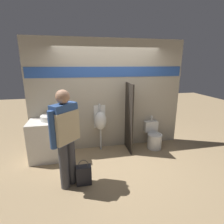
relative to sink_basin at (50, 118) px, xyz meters
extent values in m
plane|color=#997F5B|center=(1.39, -0.32, -0.96)|extent=(16.00, 16.00, 0.00)
cube|color=#B2A893|center=(1.39, 0.28, 0.39)|extent=(3.82, 0.06, 2.70)
cube|color=#2D56AD|center=(1.39, 0.24, 0.98)|extent=(3.75, 0.01, 0.24)
cube|color=silver|center=(-0.05, -0.06, -0.51)|extent=(0.84, 0.62, 0.90)
cylinder|color=white|center=(0.00, 0.00, 0.00)|extent=(0.40, 0.40, 0.11)
cylinder|color=silver|center=(0.00, 0.14, 0.12)|extent=(0.03, 0.03, 0.14)
cube|color=black|center=(0.20, -0.19, -0.05)|extent=(0.07, 0.14, 0.01)
cube|color=#28231E|center=(1.84, -0.05, -0.11)|extent=(0.03, 0.58, 1.69)
cylinder|color=silver|center=(1.15, 0.10, -0.68)|extent=(0.04, 0.04, 0.56)
ellipsoid|color=white|center=(1.15, 0.10, -0.19)|extent=(0.31, 0.27, 0.46)
cube|color=white|center=(1.15, 0.23, -0.12)|extent=(0.29, 0.02, 0.58)
cylinder|color=silver|center=(1.15, 0.20, 0.13)|extent=(0.06, 0.06, 0.16)
cylinder|color=white|center=(2.52, -0.12, -0.78)|extent=(0.37, 0.37, 0.36)
torus|color=white|center=(2.52, -0.12, -0.58)|extent=(0.38, 0.38, 0.04)
cube|color=white|center=(2.52, 0.16, -0.45)|extent=(0.35, 0.16, 0.28)
cylinder|color=silver|center=(2.52, 0.14, -0.23)|extent=(0.06, 0.06, 0.14)
cylinder|color=#3D3D42|center=(0.33, -1.18, -0.54)|extent=(0.16, 0.16, 0.84)
cylinder|color=#3D3D42|center=(0.45, -1.06, -0.54)|extent=(0.16, 0.16, 0.84)
cube|color=#2D4C84|center=(0.39, -1.12, 0.22)|extent=(0.45, 0.45, 0.67)
cube|color=#C6B289|center=(0.39, -1.12, 0.16)|extent=(0.48, 0.48, 0.53)
cylinder|color=#2D4C84|center=(0.21, -1.30, 0.18)|extent=(0.11, 0.11, 0.61)
cylinder|color=#2D4C84|center=(0.57, -0.94, 0.18)|extent=(0.11, 0.11, 0.61)
sphere|color=#A87A5B|center=(0.39, -1.12, 0.66)|extent=(0.23, 0.23, 0.23)
cube|color=#232328|center=(0.66, -1.16, -0.78)|extent=(0.27, 0.15, 0.36)
torus|color=#4C4742|center=(0.66, -1.16, -0.56)|extent=(0.17, 0.01, 0.17)
camera|label=1|loc=(0.59, -3.94, 1.17)|focal=28.00mm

